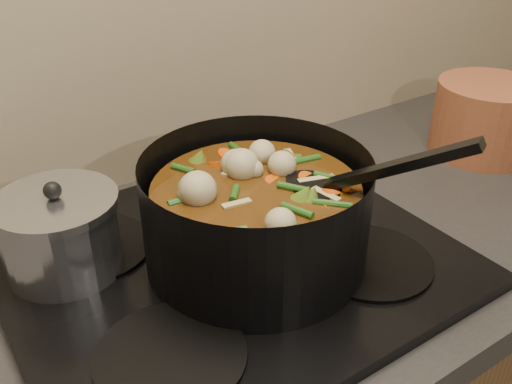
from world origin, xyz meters
TOP-DOWN VIEW (x-y plane):
  - stovetop at (0.00, 1.93)m, footprint 0.62×0.54m
  - stockpot at (0.03, 1.90)m, footprint 0.38×0.42m
  - saucepan at (-0.20, 2.04)m, footprint 0.17×0.17m
  - terracotta_crock at (0.64, 1.97)m, footprint 0.27×0.27m

SIDE VIEW (x-z plane):
  - stovetop at x=0.00m, z-range 0.91..0.93m
  - terracotta_crock at x=0.64m, z-range 0.91..1.06m
  - saucepan at x=-0.20m, z-range 0.92..1.06m
  - stockpot at x=0.03m, z-range 0.89..1.12m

